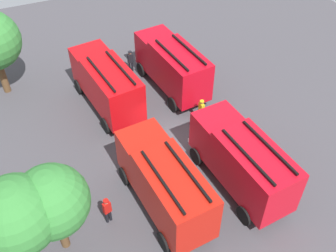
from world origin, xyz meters
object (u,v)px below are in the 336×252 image
firefighter_1 (107,209)px  traffic_cone_0 (135,85)px  tree_1 (52,202)px  fire_truck_3 (106,83)px  fire_truck_2 (164,182)px  firefighter_0 (131,60)px  tree_0 (17,216)px  firefighter_2 (201,110)px  fire_truck_1 (172,65)px  fire_truck_0 (242,160)px

firefighter_1 → traffic_cone_0: bearing=137.8°
tree_1 → fire_truck_3: bearing=-28.9°
fire_truck_2 → firefighter_1: 3.35m
firefighter_0 → tree_0: bearing=143.6°
firefighter_2 → fire_truck_2: bearing=-136.9°
fire_truck_1 → tree_1: 14.39m
firefighter_1 → tree_0: 5.00m
tree_0 → firefighter_2: bearing=-63.8°
tree_0 → fire_truck_2: bearing=-86.2°
tree_1 → firefighter_1: bearing=-78.9°
firefighter_1 → tree_0: (-0.79, 4.01, 2.88)m
fire_truck_2 → firefighter_1: fire_truck_2 is taller
fire_truck_3 → firefighter_2: 6.76m
firefighter_2 → tree_0: (-6.01, 12.22, 2.89)m
fire_truck_3 → fire_truck_1: bearing=-95.4°
tree_0 → tree_1: tree_0 is taller
fire_truck_2 → fire_truck_1: bearing=-31.3°
fire_truck_0 → tree_1: bearing=84.0°
fire_truck_2 → firefighter_0: 13.36m
fire_truck_1 → tree_0: (-10.18, 11.88, 1.76)m
fire_truck_2 → firefighter_0: (13.05, -2.63, -1.12)m
firefighter_2 → traffic_cone_0: bearing=114.1°
fire_truck_2 → tree_1: 5.84m
fire_truck_0 → firefighter_0: fire_truck_0 is taller
firefighter_0 → tree_1: 15.81m
fire_truck_0 → fire_truck_3: size_ratio=0.99×
tree_0 → tree_1: size_ratio=1.06×
tree_0 → traffic_cone_0: bearing=-39.4°
fire_truck_1 → firefighter_1: size_ratio=4.06×
firefighter_2 → fire_truck_1: bearing=90.2°
firefighter_1 → tree_1: size_ratio=0.33×
firefighter_0 → fire_truck_0: bearing=-172.3°
fire_truck_2 → firefighter_0: size_ratio=4.05×
fire_truck_1 → traffic_cone_0: size_ratio=13.02×
fire_truck_3 → tree_0: tree_0 is taller
tree_1 → firefighter_2: bearing=-61.9°
traffic_cone_0 → fire_truck_2: bearing=168.8°
fire_truck_3 → firefighter_1: (-9.19, 2.85, -1.11)m
fire_truck_3 → firefighter_0: 4.73m
fire_truck_0 → traffic_cone_0: (11.12, 2.41, -1.87)m
firefighter_1 → fire_truck_0: bearing=70.1°
fire_truck_3 → tree_1: bearing=143.5°
fire_truck_3 → firefighter_1: bearing=155.1°
fire_truck_2 → firefighter_1: bearing=78.7°
fire_truck_2 → traffic_cone_0: (10.87, -2.15, -1.87)m
fire_truck_2 → firefighter_2: fire_truck_2 is taller
firefighter_0 → tree_1: (-13.22, 8.26, 2.67)m
firefighter_1 → firefighter_2: bearing=106.9°
firefighter_1 → traffic_cone_0: size_ratio=3.21×
fire_truck_2 → firefighter_2: size_ratio=4.09×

